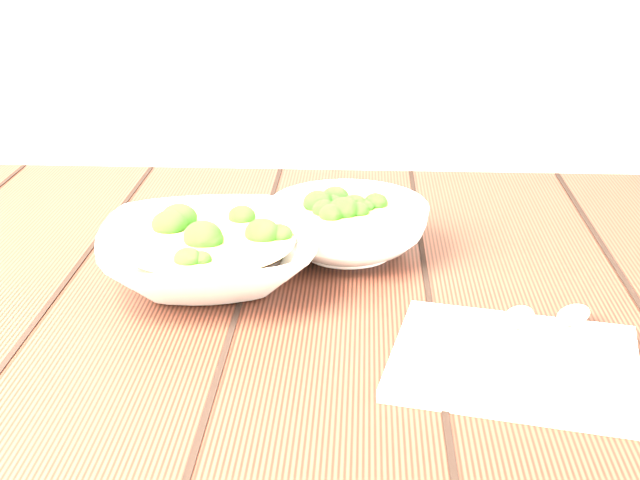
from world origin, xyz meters
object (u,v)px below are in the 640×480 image
(table, at_px, (268,370))
(soup_bowl_back, at_px, (348,226))
(soup_bowl_front, at_px, (209,253))
(trivet, at_px, (247,258))
(napkin, at_px, (514,362))

(table, height_order, soup_bowl_back, soup_bowl_back)
(table, xyz_separation_m, soup_bowl_back, (0.09, 0.08, 0.15))
(soup_bowl_front, bearing_deg, trivet, 37.51)
(soup_bowl_back, bearing_deg, trivet, -153.16)
(soup_bowl_front, bearing_deg, soup_bowl_back, 29.77)
(table, height_order, trivet, trivet)
(trivet, distance_m, napkin, 0.34)
(soup_bowl_back, distance_m, trivet, 0.13)
(soup_bowl_front, height_order, soup_bowl_back, soup_bowl_front)
(soup_bowl_back, height_order, napkin, soup_bowl_back)
(table, xyz_separation_m, trivet, (-0.02, 0.02, 0.13))
(table, distance_m, soup_bowl_back, 0.19)
(table, bearing_deg, soup_bowl_back, 41.41)
(trivet, bearing_deg, napkin, -37.44)
(soup_bowl_back, relative_size, napkin, 1.05)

